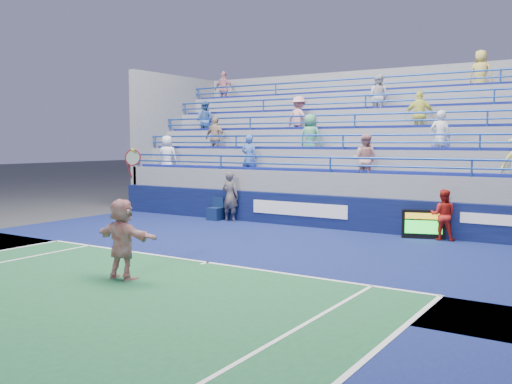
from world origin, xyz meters
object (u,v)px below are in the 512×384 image
Objects in this scene: line_judge at (230,196)px; ball_girl at (443,215)px; judge_chair at (215,213)px; tennis_player at (122,239)px; serve_speed_board at (423,224)px.

line_judge is 1.21× the size of ball_girl.
ball_girl is at bearing 0.96° from judge_chair.
judge_chair is 0.31× the size of tennis_player.
judge_chair is 8.16m from ball_girl.
serve_speed_board is 0.82× the size of ball_girl.
judge_chair is at bearing 10.39° from line_judge.
judge_chair is at bearing -10.01° from ball_girl.
serve_speed_board is 0.68× the size of line_judge.
ball_girl is (0.55, 0.05, 0.31)m from serve_speed_board.
line_judge is at bearing 12.76° from judge_chair.
ball_girl is (4.36, 8.40, -0.11)m from tennis_player.
serve_speed_board is 0.63m from ball_girl.
tennis_player is at bearing -65.43° from judge_chair.
ball_girl is at bearing 177.68° from line_judge.
line_judge is 7.57m from ball_girl.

